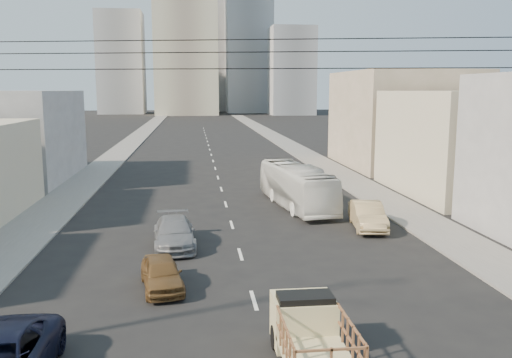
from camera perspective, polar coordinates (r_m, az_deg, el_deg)
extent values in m
cube|color=slate|center=(82.81, -13.24, 3.57)|extent=(3.50, 180.00, 0.12)
cube|color=slate|center=(83.44, 3.04, 3.84)|extent=(3.50, 180.00, 0.12)
cube|color=silver|center=(21.56, -0.23, -12.64)|extent=(0.15, 2.00, 0.01)
cube|color=silver|center=(27.19, -1.66, -7.92)|extent=(0.15, 2.00, 0.01)
cube|color=silver|center=(32.95, -2.57, -4.83)|extent=(0.15, 2.00, 0.01)
cube|color=silver|center=(38.78, -3.21, -2.67)|extent=(0.15, 2.00, 0.01)
cube|color=silver|center=(44.66, -3.67, -1.07)|extent=(0.15, 2.00, 0.01)
cube|color=silver|center=(50.56, -4.03, 0.16)|extent=(0.15, 2.00, 0.01)
cube|color=silver|center=(56.49, -4.31, 1.13)|extent=(0.15, 2.00, 0.01)
cube|color=silver|center=(62.43, -4.54, 1.91)|extent=(0.15, 2.00, 0.01)
cube|color=silver|center=(68.38, -4.73, 2.56)|extent=(0.15, 2.00, 0.01)
cube|color=silver|center=(74.34, -4.89, 3.10)|extent=(0.15, 2.00, 0.01)
cube|color=silver|center=(80.30, -5.03, 3.57)|extent=(0.15, 2.00, 0.01)
cube|color=silver|center=(86.27, -5.14, 3.96)|extent=(0.15, 2.00, 0.01)
cube|color=silver|center=(92.25, -5.25, 4.31)|extent=(0.15, 2.00, 0.01)
cube|color=silver|center=(98.22, -5.34, 4.62)|extent=(0.15, 2.00, 0.01)
cube|color=silver|center=(104.20, -5.41, 4.89)|extent=(0.15, 2.00, 0.01)
cube|color=silver|center=(110.18, -5.49, 5.13)|extent=(0.15, 2.00, 0.01)
cube|color=silver|center=(116.17, -5.55, 5.34)|extent=(0.15, 2.00, 0.01)
cube|color=beige|center=(17.59, 4.99, -14.59)|extent=(1.90, 1.60, 1.50)
cube|color=black|center=(17.13, 5.19, -13.09)|extent=(1.70, 0.90, 0.70)
cylinder|color=black|center=(17.78, 2.10, -16.31)|extent=(0.25, 0.76, 0.76)
cylinder|color=black|center=(18.10, 7.64, -15.91)|extent=(0.25, 0.76, 0.76)
imported|color=silver|center=(37.75, 4.29, -0.73)|extent=(3.84, 10.83, 2.95)
imported|color=brown|center=(22.83, -9.91, -9.77)|extent=(2.14, 4.05, 1.31)
imported|color=tan|center=(32.58, 11.67, -3.78)|extent=(2.29, 4.92, 1.56)
imported|color=gray|center=(28.60, -8.60, -5.62)|extent=(2.39, 5.21, 1.48)
cylinder|color=black|center=(13.60, 2.90, 14.49)|extent=(23.01, 5.02, 0.02)
cylinder|color=black|center=(13.58, 2.89, 13.23)|extent=(23.01, 5.02, 0.02)
cylinder|color=black|center=(13.56, 2.88, 11.54)|extent=(23.01, 5.02, 0.02)
cube|color=beige|center=(45.58, 21.90, 3.56)|extent=(11.00, 14.00, 8.00)
cube|color=gray|center=(60.20, 15.12, 6.12)|extent=(12.00, 16.00, 10.00)
cube|color=gray|center=(53.87, -25.39, 4.12)|extent=(12.00, 16.00, 8.00)
cube|color=tan|center=(183.19, -7.44, 16.17)|extent=(20.00, 20.00, 60.00)
cube|color=gray|center=(198.26, -0.79, 12.82)|extent=(16.00, 16.00, 40.00)
cube|color=gray|center=(193.54, -13.99, 11.75)|extent=(15.00, 15.00, 34.00)
cube|color=gray|center=(212.48, -4.52, 13.10)|extent=(18.00, 18.00, 44.00)
cube|color=gray|center=(179.87, 3.76, 11.24)|extent=(14.00, 14.00, 28.00)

